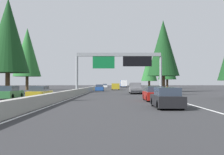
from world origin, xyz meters
TOP-DOWN VIEW (x-y plane):
  - ground_plane at (60.00, 0.00)m, footprint 320.00×320.00m
  - median_barrier at (80.00, 0.30)m, footprint 180.00×0.56m
  - shoulder_stripe_right at (70.00, -11.52)m, footprint 160.00×0.16m
  - shoulder_stripe_median at (70.00, -0.25)m, footprint 160.00×0.16m
  - sign_gantry_overhead at (38.56, -6.04)m, footprint 0.50×12.68m
  - sedan_mid_right at (18.16, -8.99)m, footprint 4.40×1.80m
  - sedan_far_center at (25.84, -9.16)m, footprint 4.40×1.80m
  - pickup_mid_center at (45.24, -8.80)m, footprint 5.60×2.00m
  - box_truck_far_left at (114.32, -9.08)m, footprint 8.50×2.40m
  - bus_distant_b at (126.84, -9.22)m, footprint 11.50×2.55m
  - minivan_mid_left at (68.53, -5.46)m, footprint 5.00×1.95m
  - sedan_near_right at (58.93, -1.95)m, footprint 4.40×1.80m
  - sedan_distant_a at (102.77, -1.55)m, footprint 4.40×1.80m
  - oncoming_near at (29.26, 6.62)m, footprint 4.40×1.80m
  - oncoming_far at (28.12, 2.86)m, footprint 4.40×1.80m
  - conifer_right_mid at (54.96, -15.30)m, footprint 6.52×6.52m
  - conifer_right_far at (80.68, -15.61)m, footprint 4.80×4.80m
  - conifer_right_distant at (89.45, -22.70)m, footprint 6.00×6.00m
  - conifer_left_near at (43.39, 12.40)m, footprint 7.00×7.00m
  - conifer_left_mid at (67.21, 16.86)m, footprint 6.92×6.92m

SIDE VIEW (x-z plane):
  - ground_plane at x=60.00m, z-range 0.00..0.00m
  - shoulder_stripe_right at x=70.00m, z-range 0.00..0.01m
  - shoulder_stripe_median at x=70.00m, z-range 0.00..0.01m
  - median_barrier at x=80.00m, z-range 0.00..0.90m
  - sedan_mid_right at x=18.16m, z-range -0.05..1.42m
  - sedan_far_center at x=25.84m, z-range -0.05..1.42m
  - sedan_near_right at x=58.93m, z-range -0.05..1.42m
  - sedan_distant_a at x=102.77m, z-range -0.05..1.42m
  - oncoming_near at x=29.26m, z-range -0.05..1.42m
  - oncoming_far at x=28.12m, z-range -0.05..1.42m
  - pickup_mid_center at x=45.24m, z-range -0.02..1.84m
  - minivan_mid_left at x=68.53m, z-range 0.11..1.80m
  - box_truck_far_left at x=114.32m, z-range 0.14..3.09m
  - bus_distant_b at x=126.84m, z-range 0.17..3.27m
  - sign_gantry_overhead at x=38.56m, z-range 1.84..8.06m
  - conifer_right_far at x=80.68m, z-range 1.18..12.09m
  - conifer_right_distant at x=89.45m, z-range 1.48..15.11m
  - conifer_right_mid at x=54.96m, z-range 1.61..16.43m
  - conifer_left_mid at x=67.21m, z-range 1.71..17.44m
  - conifer_left_near at x=43.39m, z-range 1.72..17.62m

